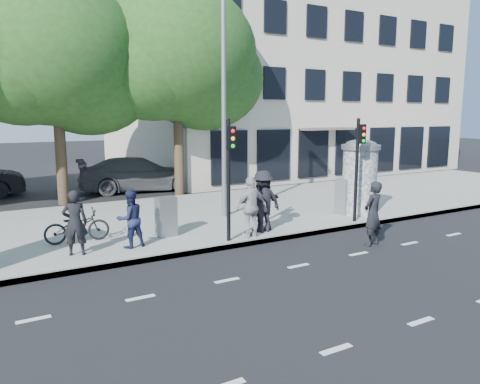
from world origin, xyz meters
TOP-DOWN VIEW (x-y plane):
  - ground at (0.00, 0.00)m, footprint 120.00×120.00m
  - sidewalk at (0.00, 7.50)m, footprint 40.00×8.00m
  - curb at (0.00, 3.55)m, footprint 40.00×0.10m
  - lane_dash_near at (0.00, -2.20)m, footprint 32.00×0.12m
  - lane_dash_far at (0.00, 1.40)m, footprint 32.00×0.12m
  - ad_column_right at (5.20, 4.70)m, footprint 1.36×1.36m
  - traffic_pole_near at (-0.60, 3.79)m, footprint 0.22×0.31m
  - traffic_pole_far at (4.20, 3.79)m, footprint 0.22×0.31m
  - street_lamp at (0.80, 6.63)m, footprint 0.25×0.93m
  - tree_near_left at (-3.50, 12.70)m, footprint 6.80×6.80m
  - tree_center at (1.50, 12.30)m, footprint 7.00×7.00m
  - building at (12.00, 19.99)m, footprint 20.30×15.85m
  - ped_b at (-4.60, 4.60)m, footprint 0.69×0.55m
  - ped_c at (-3.19, 4.58)m, footprint 0.83×0.69m
  - ped_d at (0.80, 4.23)m, footprint 1.23×0.73m
  - ped_e at (0.14, 3.85)m, footprint 1.08×0.66m
  - ped_f at (0.85, 4.33)m, footprint 1.67×0.86m
  - man_road at (2.92, 1.83)m, footprint 0.75×0.57m
  - bicycle at (-4.32, 5.81)m, footprint 0.70×1.78m
  - cabinet_left at (-1.93, 5.21)m, footprint 0.58×0.44m
  - cabinet_right at (4.72, 4.91)m, footprint 0.70×0.58m
  - car_right at (0.27, 14.34)m, footprint 3.08×5.92m

SIDE VIEW (x-z plane):
  - ground at x=0.00m, z-range 0.00..0.00m
  - lane_dash_near at x=0.00m, z-range 0.00..0.01m
  - lane_dash_far at x=0.00m, z-range 0.00..0.01m
  - sidewalk at x=0.00m, z-range 0.00..0.15m
  - curb at x=0.00m, z-range -0.01..0.15m
  - bicycle at x=-4.32m, z-range 0.15..1.07m
  - cabinet_left at x=-1.93m, z-range 0.15..1.31m
  - cabinet_right at x=4.72m, z-range 0.15..1.43m
  - car_right at x=0.27m, z-range 0.00..1.64m
  - man_road at x=2.92m, z-range 0.00..1.83m
  - ped_c at x=-3.19m, z-range 0.15..1.71m
  - ped_b at x=-4.60m, z-range 0.15..1.82m
  - ped_f at x=0.85m, z-range 0.15..1.87m
  - ped_e at x=0.14m, z-range 0.15..1.92m
  - ped_d at x=0.80m, z-range 0.15..2.02m
  - ad_column_right at x=5.20m, z-range 0.21..2.86m
  - traffic_pole_near at x=-0.60m, z-range 0.53..3.93m
  - traffic_pole_far at x=4.20m, z-range 0.53..3.93m
  - street_lamp at x=0.80m, z-range 0.79..8.79m
  - building at x=12.00m, z-range -0.01..11.99m
  - tree_near_left at x=-3.50m, z-range 1.58..10.55m
  - tree_center at x=1.50m, z-range 1.66..10.96m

